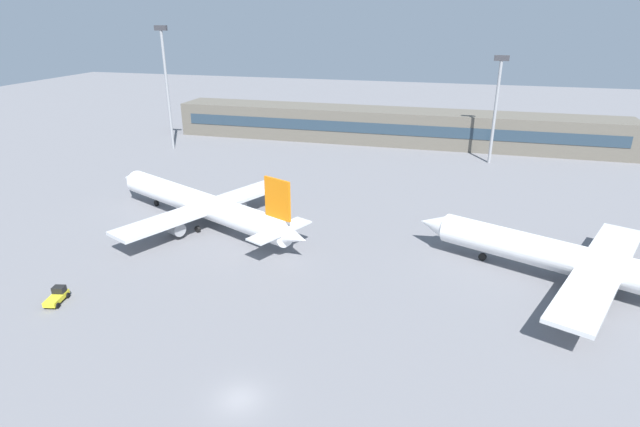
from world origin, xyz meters
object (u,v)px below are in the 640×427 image
airplane_near (589,264)px  floodlight_tower_west (166,81)px  baggage_tug_yellow (57,296)px  floodlight_tower_east (496,102)px  airplane_mid (200,204)px

airplane_near → floodlight_tower_west: (-89.46, 52.54, 13.78)m
baggage_tug_yellow → floodlight_tower_west: 79.00m
floodlight_tower_west → floodlight_tower_east: size_ratio=1.24×
airplane_near → baggage_tug_yellow: 66.64m
baggage_tug_yellow → floodlight_tower_east: floodlight_tower_east is taller
baggage_tug_yellow → floodlight_tower_east: bearing=56.0°
airplane_near → floodlight_tower_west: 104.65m
baggage_tug_yellow → airplane_mid: bearing=78.9°
airplane_mid → floodlight_tower_west: 56.68m
airplane_near → floodlight_tower_west: floodlight_tower_west is taller
airplane_mid → floodlight_tower_east: bearing=47.1°
airplane_mid → baggage_tug_yellow: bearing=-101.1°
airplane_near → floodlight_tower_east: bearing=99.1°
airplane_near → floodlight_tower_east: (-9.54, 59.65, 10.72)m
floodlight_tower_west → airplane_mid: bearing=-55.1°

